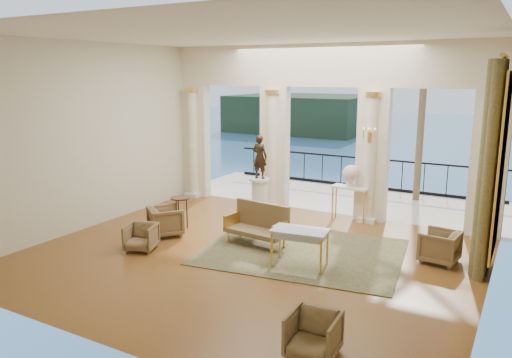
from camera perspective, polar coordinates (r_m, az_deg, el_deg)
The scene contains 23 objects.
floor at distance 10.54m, azimuth -0.79°, elevation -8.86°, with size 9.00×9.00×0.00m, color #55260A.
room_walls at distance 8.94m, azimuth -4.46°, elevation 6.35°, with size 9.00×9.00×9.00m.
arcade at distance 13.34m, azimuth 7.52°, elevation 6.88°, with size 9.00×0.56×4.50m.
terrace at distance 15.61m, azimuth 9.98°, elevation -2.26°, with size 10.00×3.60×0.10m, color beige.
balustrade at distance 17.00m, azimuth 11.85°, elevation 0.42°, with size 9.00×0.06×1.03m.
palm_tree at distance 15.40m, azimuth 18.79°, elevation 12.66°, with size 2.00×2.00×4.50m.
headland at distance 86.20m, azimuth 5.42°, elevation 7.51°, with size 22.00×18.00×6.00m, color black.
sea at distance 69.38m, azimuth 25.02°, elevation 2.84°, with size 160.00×160.00×0.00m, color #22548E.
curtain at distance 10.18m, azimuth 25.15°, elevation 1.04°, with size 0.33×1.40×4.09m.
window_frame at distance 10.16m, azimuth 26.23°, elevation 1.38°, with size 0.04×1.60×3.40m, color #E7AF4C.
wall_sconce at distance 12.62m, azimuth 12.85°, elevation 4.77°, with size 0.30×0.11×0.33m.
rug at distance 10.84m, azimuth 5.31°, elevation -8.25°, with size 4.13×3.22×0.02m, color #2F3719.
armchair_a at distance 11.10m, azimuth -13.00°, elevation -6.35°, with size 0.62×0.58×0.64m, color #42381D.
armchair_b at distance 7.05m, azimuth 6.56°, elevation -17.08°, with size 0.66×0.62×0.68m, color #42381D.
armchair_c at distance 10.78m, azimuth 20.24°, elevation -7.10°, with size 0.71×0.66×0.73m, color #42381D.
armchair_d at distance 11.95m, azimuth -10.29°, elevation -4.60°, with size 0.74×0.69×0.76m, color #42381D.
settee at distance 11.13m, azimuth 0.27°, elevation -5.21°, with size 1.45×0.74×0.93m.
game_table at distance 9.88m, azimuth 5.03°, elevation -6.22°, with size 1.16×0.73×0.75m.
pedestal at distance 13.17m, azimuth 0.41°, elevation -2.25°, with size 0.58×0.58×1.06m.
statue at distance 12.94m, azimuth 0.42°, elevation 2.55°, with size 0.42×0.27×1.14m, color #2E2014.
console_table at distance 13.06m, azimuth 10.70°, elevation -1.51°, with size 0.98×0.47×0.90m.
urn at distance 12.96m, azimuth 10.78°, elevation 0.52°, with size 0.42×0.42×0.56m.
side_table at distance 12.35m, azimuth -8.64°, elevation -2.58°, with size 0.48×0.48×0.78m.
Camera 1 is at (4.96, -8.51, 3.76)m, focal length 35.00 mm.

